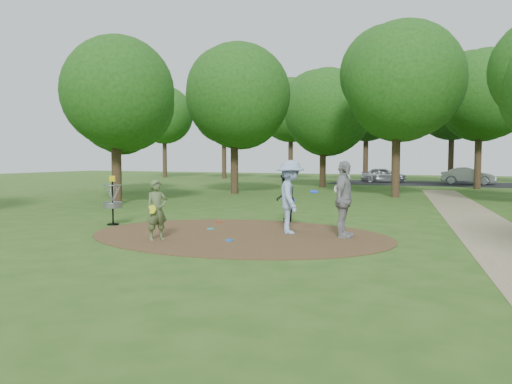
% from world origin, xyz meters
% --- Properties ---
extents(ground, '(100.00, 100.00, 0.00)m').
position_xyz_m(ground, '(0.00, 0.00, 0.00)').
color(ground, '#2D5119').
rests_on(ground, ground).
extents(dirt_clearing, '(8.40, 8.40, 0.02)m').
position_xyz_m(dirt_clearing, '(0.00, 0.00, 0.01)').
color(dirt_clearing, '#47301C').
rests_on(dirt_clearing, ground).
extents(footpath, '(7.55, 39.89, 0.01)m').
position_xyz_m(footpath, '(6.50, 2.00, 0.01)').
color(footpath, '#8C7A5B').
rests_on(footpath, ground).
extents(parking_lot, '(14.00, 8.00, 0.01)m').
position_xyz_m(parking_lot, '(2.00, 30.00, 0.00)').
color(parking_lot, black).
rests_on(parking_lot, ground).
extents(player_observer_with_disc, '(0.61, 0.67, 1.55)m').
position_xyz_m(player_observer_with_disc, '(-1.53, -1.59, 0.77)').
color(player_observer_with_disc, '#52663B').
rests_on(player_observer_with_disc, ground).
extents(player_throwing_with_disc, '(1.47, 1.51, 2.04)m').
position_xyz_m(player_throwing_with_disc, '(1.19, 0.86, 1.02)').
color(player_throwing_with_disc, '#94B0DC').
rests_on(player_throwing_with_disc, ground).
extents(player_walking_with_disc, '(0.81, 0.92, 1.58)m').
position_xyz_m(player_walking_with_disc, '(0.19, 3.15, 0.79)').
color(player_walking_with_disc, black).
rests_on(player_walking_with_disc, ground).
extents(player_waiting_with_disc, '(0.55, 1.20, 2.02)m').
position_xyz_m(player_waiting_with_disc, '(2.73, 0.69, 1.01)').
color(player_waiting_with_disc, '#969698').
rests_on(player_waiting_with_disc, ground).
extents(disc_ground_cyan, '(0.22, 0.22, 0.02)m').
position_xyz_m(disc_ground_cyan, '(-1.19, 0.61, 0.03)').
color(disc_ground_cyan, '#17ADBA').
rests_on(disc_ground_cyan, dirt_clearing).
extents(disc_ground_blue, '(0.22, 0.22, 0.02)m').
position_xyz_m(disc_ground_blue, '(0.22, -0.97, 0.03)').
color(disc_ground_blue, blue).
rests_on(disc_ground_blue, dirt_clearing).
extents(disc_ground_red, '(0.22, 0.22, 0.02)m').
position_xyz_m(disc_ground_red, '(-1.67, 2.04, 0.03)').
color(disc_ground_red, '#BA2E12').
rests_on(disc_ground_red, dirt_clearing).
extents(car_left, '(3.76, 1.71, 1.25)m').
position_xyz_m(car_left, '(-1.16, 30.46, 0.62)').
color(car_left, '#B2B6BB').
rests_on(car_left, ground).
extents(car_right, '(4.01, 1.44, 1.32)m').
position_xyz_m(car_right, '(5.38, 30.23, 0.66)').
color(car_right, '#9B9DA2').
rests_on(car_right, ground).
extents(disc_golf_basket, '(0.63, 0.63, 1.54)m').
position_xyz_m(disc_golf_basket, '(-4.50, 0.30, 0.87)').
color(disc_golf_basket, black).
rests_on(disc_golf_basket, ground).
extents(tree_ring, '(36.66, 45.30, 8.93)m').
position_xyz_m(tree_ring, '(1.67, 10.62, 5.21)').
color(tree_ring, '#332316').
rests_on(tree_ring, ground).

